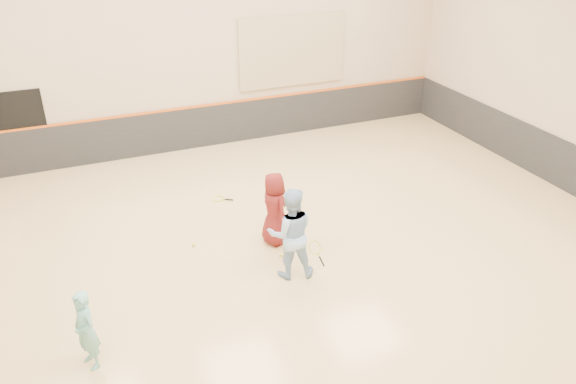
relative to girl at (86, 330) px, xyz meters
name	(u,v)px	position (x,y,z in m)	size (l,w,h in m)	color
room	(279,219)	(3.77, 1.67, 0.15)	(15.04, 12.04, 6.22)	tan
wainscot_back	(201,127)	(3.77, 7.64, -0.07)	(14.90, 0.04, 1.20)	#232326
wainscot_right	(566,167)	(11.24, 1.67, -0.07)	(0.04, 11.90, 1.20)	#232326
accent_stripe	(199,106)	(3.77, 7.63, 0.55)	(14.90, 0.03, 0.06)	#D85914
acoustic_panel	(292,51)	(6.57, 7.62, 1.83)	(3.20, 0.08, 2.00)	tan
doorway	(25,133)	(-0.73, 7.65, 0.43)	(1.10, 0.05, 2.20)	black
girl	(86,330)	(0.00, 0.00, 0.00)	(0.49, 0.32, 1.33)	#6FC1BE
instructor	(291,233)	(3.71, 0.98, 0.24)	(0.88, 0.69, 1.81)	#98C0EB
young_man	(274,209)	(3.85, 2.14, 0.12)	(0.77, 0.50, 1.57)	maroon
held_racket	(315,248)	(4.09, 0.71, -0.01)	(0.40, 0.40, 0.53)	#A1C22A
spare_racket	(218,198)	(3.28, 4.40, -0.63)	(0.65, 0.65, 0.07)	yellow
ball_under_racket	(281,255)	(3.77, 1.59, -0.63)	(0.07, 0.07, 0.07)	yellow
ball_in_hand	(282,207)	(3.93, 1.91, 0.26)	(0.07, 0.07, 0.07)	yellow
ball_beside_spare	(194,245)	(2.24, 2.62, -0.63)	(0.07, 0.07, 0.07)	yellow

